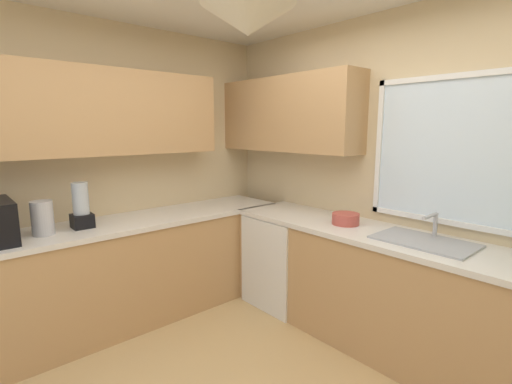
% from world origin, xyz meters
% --- Properties ---
extents(room_shell, '(4.03, 3.38, 2.64)m').
position_xyz_m(room_shell, '(-0.39, 0.44, 1.74)').
color(room_shell, beige).
rests_on(room_shell, ground_plane).
extents(counter_run_left, '(0.65, 2.99, 0.90)m').
position_xyz_m(counter_run_left, '(-1.64, 0.00, 0.45)').
color(counter_run_left, tan).
rests_on(counter_run_left, ground_plane).
extents(counter_run_back, '(3.12, 0.65, 0.90)m').
position_xyz_m(counter_run_back, '(0.21, 1.32, 0.45)').
color(counter_run_back, tan).
rests_on(counter_run_back, ground_plane).
extents(dishwasher, '(0.60, 0.60, 0.85)m').
position_xyz_m(dishwasher, '(-0.98, 1.29, 0.43)').
color(dishwasher, white).
rests_on(dishwasher, ground_plane).
extents(kettle, '(0.15, 0.15, 0.25)m').
position_xyz_m(kettle, '(-1.62, -0.60, 1.03)').
color(kettle, '#B7B7BC').
rests_on(kettle, counter_run_left).
extents(sink_assembly, '(0.64, 0.40, 0.19)m').
position_xyz_m(sink_assembly, '(0.30, 1.32, 0.91)').
color(sink_assembly, '#9EA0A5').
rests_on(sink_assembly, counter_run_back).
extents(bowl, '(0.22, 0.22, 0.09)m').
position_xyz_m(bowl, '(-0.34, 1.32, 0.94)').
color(bowl, '#B74C42').
rests_on(bowl, counter_run_back).
extents(blender_appliance, '(0.15, 0.15, 0.36)m').
position_xyz_m(blender_appliance, '(-1.64, -0.33, 1.06)').
color(blender_appliance, black).
rests_on(blender_appliance, counter_run_left).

